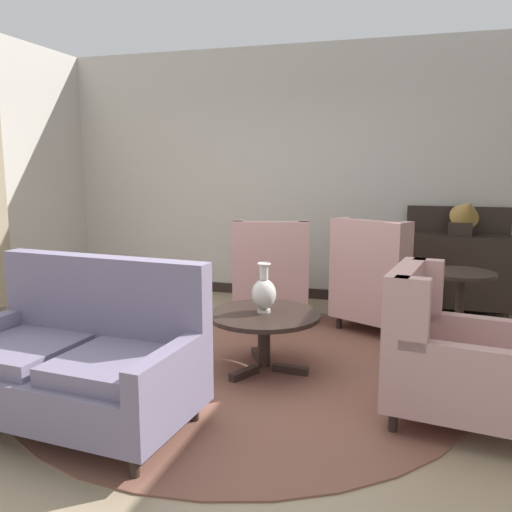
% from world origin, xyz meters
% --- Properties ---
extents(ground, '(8.62, 8.62, 0.00)m').
position_xyz_m(ground, '(0.00, 0.00, 0.00)').
color(ground, '#9E896B').
extents(wall_back, '(6.32, 0.08, 2.99)m').
position_xyz_m(wall_back, '(0.00, 2.76, 1.50)').
color(wall_back, '#BCB7AD').
rests_on(wall_back, ground).
extents(baseboard_back, '(6.16, 0.03, 0.12)m').
position_xyz_m(baseboard_back, '(0.00, 2.70, 0.06)').
color(baseboard_back, black).
rests_on(baseboard_back, ground).
extents(area_rug, '(3.51, 3.51, 0.01)m').
position_xyz_m(area_rug, '(0.00, 0.30, 0.01)').
color(area_rug, brown).
rests_on(area_rug, ground).
extents(coffee_table, '(0.88, 0.88, 0.47)m').
position_xyz_m(coffee_table, '(0.18, 0.29, 0.39)').
color(coffee_table, black).
rests_on(coffee_table, ground).
extents(porcelain_vase, '(0.19, 0.19, 0.39)m').
position_xyz_m(porcelain_vase, '(0.17, 0.31, 0.63)').
color(porcelain_vase, beige).
rests_on(porcelain_vase, coffee_table).
extents(settee, '(1.59, 0.95, 1.02)m').
position_xyz_m(settee, '(-0.70, -0.87, 0.41)').
color(settee, slate).
rests_on(settee, ground).
extents(armchair_foreground_right, '(1.02, 0.89, 0.97)m').
position_xyz_m(armchair_foreground_right, '(1.53, -0.20, 0.41)').
color(armchair_foreground_right, tan).
rests_on(armchair_foreground_right, ground).
extents(armchair_near_sideboard, '(0.94, 1.07, 1.06)m').
position_xyz_m(armchair_near_sideboard, '(-0.14, 1.71, 0.44)').
color(armchair_near_sideboard, tan).
rests_on(armchair_near_sideboard, ground).
extents(armchair_beside_settee, '(1.03, 1.07, 1.11)m').
position_xyz_m(armchair_beside_settee, '(0.97, 1.62, 0.46)').
color(armchair_beside_settee, tan).
rests_on(armchair_beside_settee, ground).
extents(side_table, '(0.54, 0.54, 0.75)m').
position_xyz_m(side_table, '(1.66, 0.99, 0.45)').
color(side_table, black).
rests_on(side_table, ground).
extents(sideboard, '(1.08, 0.43, 1.16)m').
position_xyz_m(sideboard, '(1.73, 2.46, 0.50)').
color(sideboard, black).
rests_on(sideboard, ground).
extents(gramophone, '(0.36, 0.44, 0.48)m').
position_xyz_m(gramophone, '(1.78, 2.38, 1.10)').
color(gramophone, black).
rests_on(gramophone, sideboard).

